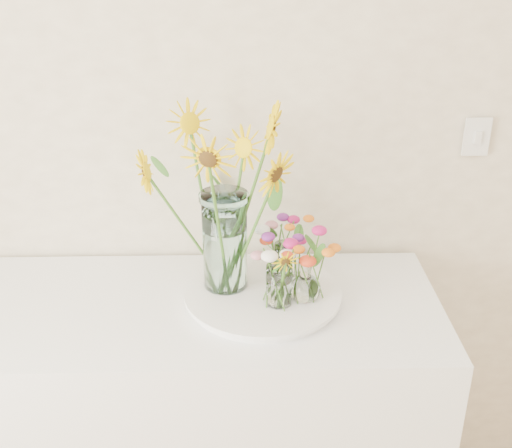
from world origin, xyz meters
name	(u,v)px	position (x,y,z in m)	size (l,w,h in m)	color
counter	(205,424)	(-0.39, 1.93, 0.45)	(1.40, 0.60, 0.90)	white
tray	(263,296)	(-0.21, 1.95, 0.91)	(0.43, 0.43, 0.03)	white
mason_jar	(225,241)	(-0.31, 1.99, 1.07)	(0.13, 0.13, 0.30)	#C7F6F8
sunflower_bouquet	(224,199)	(-0.31, 1.99, 1.21)	(0.70, 0.70, 0.56)	yellow
small_vase_a	(279,285)	(-0.16, 1.89, 0.99)	(0.07, 0.07, 0.12)	white
wildflower_posy_a	(279,271)	(-0.16, 1.89, 1.03)	(0.19, 0.19, 0.21)	orange
small_vase_b	(305,280)	(-0.09, 1.91, 0.99)	(0.09, 0.09, 0.13)	white
wildflower_posy_b	(306,266)	(-0.09, 1.91, 1.03)	(0.21, 0.21, 0.22)	orange
small_vase_c	(285,260)	(-0.14, 2.05, 0.98)	(0.06, 0.06, 0.11)	white
wildflower_posy_c	(285,247)	(-0.14, 2.05, 1.02)	(0.21, 0.21, 0.20)	orange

